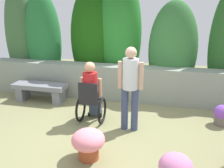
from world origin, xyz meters
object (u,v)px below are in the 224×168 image
(flower_pot_small_foreground, at_px, (88,142))
(person_standing_companion, at_px, (130,84))
(stone_bench, at_px, (40,90))
(flower_pot_red_accent, at_px, (222,115))
(person_in_wheelchair, at_px, (91,94))

(flower_pot_small_foreground, bearing_deg, person_standing_companion, 66.65)
(person_standing_companion, distance_m, flower_pot_small_foreground, 1.40)
(stone_bench, xyz_separation_m, person_standing_companion, (2.53, -1.00, 0.66))
(stone_bench, relative_size, person_standing_companion, 0.84)
(person_standing_companion, relative_size, flower_pot_red_accent, 3.86)
(person_in_wheelchair, height_order, flower_pot_small_foreground, person_in_wheelchair)
(flower_pot_small_foreground, bearing_deg, person_in_wheelchair, 105.45)
(stone_bench, bearing_deg, person_standing_companion, -20.31)
(person_in_wheelchair, relative_size, person_standing_companion, 0.79)
(person_standing_companion, bearing_deg, stone_bench, 158.97)
(person_standing_companion, height_order, flower_pot_red_accent, person_standing_companion)
(stone_bench, height_order, flower_pot_red_accent, stone_bench)
(person_in_wheelchair, bearing_deg, person_standing_companion, -4.93)
(person_standing_companion, bearing_deg, flower_pot_small_foreground, -112.73)
(person_standing_companion, bearing_deg, person_in_wheelchair, 169.25)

